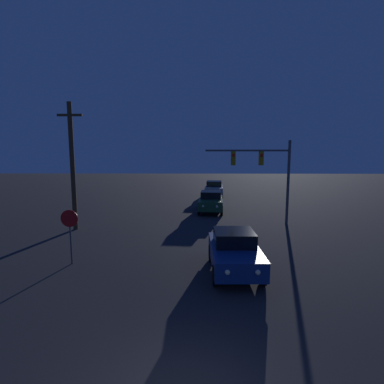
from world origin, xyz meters
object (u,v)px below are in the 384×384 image
at_px(traffic_signal_mast, 266,168).
at_px(stop_sign, 70,226).
at_px(car_near, 234,251).
at_px(utility_pole, 72,165).
at_px(car_mid, 211,201).
at_px(car_far, 214,189).

xyz_separation_m(traffic_signal_mast, stop_sign, (-9.96, -7.40, -2.09)).
xyz_separation_m(car_near, utility_pole, (-9.13, 6.50, 3.19)).
bearing_deg(traffic_signal_mast, utility_pole, -172.43).
height_order(car_mid, utility_pole, utility_pole).
bearing_deg(utility_pole, stop_sign, -69.43).
relative_size(car_mid, traffic_signal_mast, 0.74).
distance_m(car_far, utility_pole, 17.07).
bearing_deg(stop_sign, traffic_signal_mast, 36.62).
height_order(car_mid, stop_sign, stop_sign).
relative_size(car_near, car_far, 0.98).
bearing_deg(stop_sign, car_far, 69.70).
bearing_deg(car_mid, utility_pole, 36.86).
xyz_separation_m(stop_sign, utility_pole, (-2.17, 5.79, 2.35)).
bearing_deg(car_far, car_near, 93.56).
relative_size(car_mid, car_far, 1.00).
height_order(car_near, stop_sign, stop_sign).
bearing_deg(traffic_signal_mast, car_far, 102.38).
xyz_separation_m(car_mid, utility_pole, (-8.72, -5.57, 3.19)).
xyz_separation_m(car_far, utility_pole, (-9.44, -13.86, 3.19)).
height_order(car_mid, traffic_signal_mast, traffic_signal_mast).
height_order(car_near, utility_pole, utility_pole).
bearing_deg(car_mid, car_near, 96.21).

